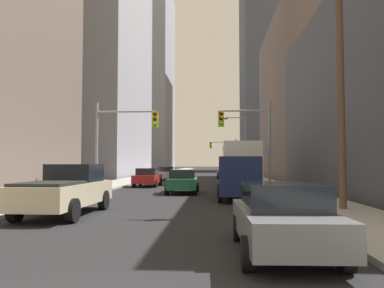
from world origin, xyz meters
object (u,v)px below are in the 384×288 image
at_px(sedan_blue, 225,172).
at_px(traffic_signal_near_left, 123,131).
at_px(sedan_silver, 166,173).
at_px(sedan_grey, 282,218).
at_px(sedan_red, 148,177).
at_px(traffic_signal_near_right, 247,131).
at_px(city_bus, 239,163).
at_px(cargo_van_navy, 238,175).
at_px(pickup_truck_beige, 66,190).
at_px(traffic_signal_far_right, 224,150).
at_px(sedan_green, 183,181).

relative_size(sedan_blue, traffic_signal_near_left, 0.71).
xyz_separation_m(sedan_silver, sedan_blue, (6.85, 4.06, 0.00)).
xyz_separation_m(sedan_grey, sedan_red, (-6.97, 22.64, 0.00)).
height_order(sedan_blue, traffic_signal_near_right, traffic_signal_near_right).
height_order(city_bus, sedan_red, city_bus).
distance_m(city_bus, sedan_blue, 17.17).
xyz_separation_m(sedan_grey, traffic_signal_near_right, (0.72, 16.54, 3.25)).
bearing_deg(sedan_grey, cargo_van_navy, 90.94).
height_order(pickup_truck_beige, traffic_signal_near_left, traffic_signal_near_left).
distance_m(cargo_van_navy, traffic_signal_far_right, 42.03).
height_order(sedan_blue, traffic_signal_far_right, traffic_signal_far_right).
height_order(sedan_blue, traffic_signal_near_left, traffic_signal_near_left).
xyz_separation_m(pickup_truck_beige, sedan_grey, (7.03, -5.71, -0.16)).
height_order(sedan_red, traffic_signal_far_right, traffic_signal_far_right).
bearing_deg(cargo_van_navy, traffic_signal_near_left, 147.87).
distance_m(sedan_red, sedan_blue, 17.79).
relative_size(pickup_truck_beige, traffic_signal_near_right, 0.91).
bearing_deg(cargo_van_navy, sedan_silver, 106.38).
distance_m(sedan_green, traffic_signal_far_right, 38.25).
distance_m(sedan_green, traffic_signal_near_right, 5.35).
relative_size(cargo_van_navy, traffic_signal_near_right, 0.87).
xyz_separation_m(sedan_grey, traffic_signal_near_left, (-7.53, 16.54, 3.29)).
relative_size(cargo_van_navy, sedan_green, 1.23).
xyz_separation_m(pickup_truck_beige, traffic_signal_near_right, (7.75, 10.82, 3.09)).
bearing_deg(traffic_signal_near_left, sedan_green, -8.40).
relative_size(cargo_van_navy, traffic_signal_near_left, 0.87).
bearing_deg(cargo_van_navy, sedan_grey, -89.06).
xyz_separation_m(sedan_silver, traffic_signal_near_right, (7.70, -18.47, 3.25)).
bearing_deg(sedan_silver, sedan_red, -89.95).
relative_size(sedan_blue, traffic_signal_far_right, 0.71).
distance_m(sedan_red, traffic_signal_far_right, 32.22).
bearing_deg(sedan_silver, city_bus, -60.13).
bearing_deg(traffic_signal_far_right, cargo_van_navy, -90.61).
height_order(sedan_red, traffic_signal_near_right, traffic_signal_near_right).
relative_size(sedan_green, sedan_red, 1.01).
distance_m(sedan_blue, traffic_signal_near_right, 22.78).
distance_m(sedan_grey, sedan_silver, 35.69).
bearing_deg(sedan_red, traffic_signal_near_right, -38.44).
height_order(sedan_green, traffic_signal_near_right, traffic_signal_near_right).
height_order(sedan_silver, traffic_signal_near_right, traffic_signal_near_right).
relative_size(sedan_silver, sedan_blue, 1.01).
xyz_separation_m(sedan_grey, sedan_silver, (-6.98, 35.00, 0.00)).
relative_size(sedan_grey, traffic_signal_far_right, 0.71).
distance_m(sedan_silver, traffic_signal_far_right, 20.47).
bearing_deg(traffic_signal_near_right, traffic_signal_far_right, 90.73).
xyz_separation_m(sedan_green, traffic_signal_near_right, (4.21, 0.60, 3.25)).
bearing_deg(traffic_signal_far_right, pickup_truck_beige, -98.60).
relative_size(sedan_green, traffic_signal_near_right, 0.71).
bearing_deg(sedan_blue, sedan_grey, -89.81).
bearing_deg(city_bus, sedan_grey, -91.35).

